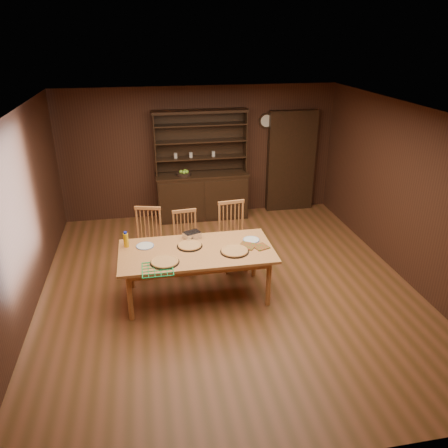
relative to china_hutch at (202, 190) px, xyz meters
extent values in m
plane|color=brown|center=(0.00, -2.75, -0.60)|extent=(6.00, 6.00, 0.00)
plane|color=silver|center=(0.00, -2.75, 2.00)|extent=(6.00, 6.00, 0.00)
plane|color=#371D11|center=(0.00, 0.25, 0.70)|extent=(5.50, 0.00, 5.50)
plane|color=#371D11|center=(0.00, -5.75, 0.70)|extent=(5.50, 0.00, 5.50)
plane|color=#371D11|center=(-2.75, -2.75, 0.70)|extent=(0.00, 6.00, 6.00)
plane|color=#371D11|center=(2.75, -2.75, 0.70)|extent=(0.00, 6.00, 6.00)
cube|color=black|center=(0.00, -0.01, -0.15)|extent=(1.80, 0.50, 0.90)
cube|color=black|center=(0.00, -0.01, 0.32)|extent=(1.84, 0.52, 0.04)
cube|color=black|center=(0.00, 0.22, 0.95)|extent=(1.80, 0.02, 1.20)
cube|color=black|center=(-0.89, 0.07, 0.95)|extent=(0.02, 0.32, 1.20)
cube|color=black|center=(0.89, 0.07, 0.95)|extent=(0.02, 0.32, 1.20)
cube|color=black|center=(0.00, 0.07, 1.55)|extent=(1.84, 0.34, 0.05)
cylinder|color=#B4A899|center=(-0.50, 0.07, 0.72)|extent=(0.07, 0.07, 0.10)
cylinder|color=#B4A899|center=(-0.20, 0.07, 0.72)|extent=(0.07, 0.07, 0.10)
cube|color=black|center=(1.90, 0.15, 0.45)|extent=(1.00, 0.18, 2.10)
cylinder|color=black|center=(1.35, 0.21, 1.30)|extent=(0.30, 0.04, 0.30)
cylinder|color=beige|center=(1.35, 0.18, 1.30)|extent=(0.24, 0.01, 0.24)
cube|color=#C27743|center=(-0.48, -2.90, 0.13)|extent=(2.15, 1.07, 0.04)
cylinder|color=#C27743|center=(-1.42, -3.31, -0.24)|extent=(0.07, 0.07, 0.71)
cylinder|color=#C27743|center=(-1.42, -2.49, -0.24)|extent=(0.07, 0.07, 0.71)
cylinder|color=#C27743|center=(0.46, -3.31, -0.24)|extent=(0.07, 0.07, 0.71)
cylinder|color=#C27743|center=(0.46, -2.49, -0.24)|extent=(0.07, 0.07, 0.71)
cube|color=#AE653B|center=(-1.15, -2.07, -0.15)|extent=(0.52, 0.51, 0.04)
cylinder|color=#AE653B|center=(-1.35, -2.18, -0.38)|extent=(0.04, 0.04, 0.43)
cylinder|color=#AE653B|center=(-1.28, -1.88, -0.38)|extent=(0.04, 0.04, 0.43)
cylinder|color=#AE653B|center=(-1.03, -2.26, -0.38)|extent=(0.04, 0.04, 0.43)
cylinder|color=#AE653B|center=(-0.96, -1.96, -0.38)|extent=(0.04, 0.04, 0.43)
cube|color=#AE653B|center=(-1.11, -1.90, 0.44)|extent=(0.41, 0.14, 0.05)
cube|color=#AE653B|center=(-0.53, -2.12, -0.18)|extent=(0.44, 0.42, 0.04)
cylinder|color=#AE653B|center=(-0.68, -2.28, -0.40)|extent=(0.03, 0.03, 0.39)
cylinder|color=#AE653B|center=(-0.70, -1.99, -0.40)|extent=(0.03, 0.03, 0.39)
cylinder|color=#AE653B|center=(-0.37, -2.25, -0.40)|extent=(0.03, 0.03, 0.39)
cylinder|color=#AE653B|center=(-0.39, -1.96, -0.40)|extent=(0.03, 0.03, 0.39)
cube|color=#AE653B|center=(-0.55, -1.96, 0.37)|extent=(0.39, 0.07, 0.05)
cube|color=#AE653B|center=(0.21, -2.19, -0.13)|extent=(0.49, 0.47, 0.04)
cylinder|color=#AE653B|center=(0.05, -2.37, -0.37)|extent=(0.04, 0.04, 0.45)
cylinder|color=#AE653B|center=(0.02, -2.04, -0.37)|extent=(0.04, 0.04, 0.45)
cylinder|color=#AE653B|center=(0.40, -2.33, -0.37)|extent=(0.04, 0.04, 0.45)
cylinder|color=#AE653B|center=(0.37, -2.01, -0.37)|extent=(0.04, 0.04, 0.45)
cube|color=#AE653B|center=(0.19, -2.01, 0.48)|extent=(0.43, 0.08, 0.05)
cylinder|color=black|center=(-0.94, -3.18, 0.16)|extent=(0.39, 0.39, 0.01)
cylinder|color=tan|center=(-0.94, -3.18, 0.17)|extent=(0.36, 0.36, 0.02)
torus|color=#D0904A|center=(-0.94, -3.18, 0.17)|extent=(0.37, 0.37, 0.03)
cylinder|color=black|center=(0.03, -3.05, 0.16)|extent=(0.40, 0.40, 0.01)
cylinder|color=tan|center=(0.03, -3.05, 0.17)|extent=(0.37, 0.37, 0.02)
torus|color=#D0904A|center=(0.03, -3.05, 0.17)|extent=(0.38, 0.38, 0.03)
cylinder|color=black|center=(-0.56, -2.77, 0.16)|extent=(0.36, 0.36, 0.01)
cylinder|color=tan|center=(-0.56, -2.77, 0.17)|extent=(0.33, 0.33, 0.02)
torus|color=#D0904A|center=(-0.56, -2.77, 0.17)|extent=(0.34, 0.34, 0.03)
cylinder|color=beige|center=(-1.18, -2.65, 0.16)|extent=(0.25, 0.25, 0.01)
torus|color=#2F488F|center=(-1.18, -2.65, 0.16)|extent=(0.25, 0.25, 0.01)
cylinder|color=beige|center=(0.35, -2.74, 0.16)|extent=(0.24, 0.24, 0.01)
torus|color=#2F488F|center=(0.35, -2.74, 0.16)|extent=(0.24, 0.24, 0.01)
cube|color=silver|center=(-0.49, -2.50, 0.20)|extent=(0.28, 0.25, 0.09)
cylinder|color=#D59A0B|center=(-1.44, -2.61, 0.26)|extent=(0.07, 0.07, 0.20)
cylinder|color=#1422A8|center=(-1.44, -2.61, 0.37)|extent=(0.04, 0.04, 0.03)
cube|color=red|center=(0.43, -2.98, 0.16)|extent=(0.25, 0.25, 0.01)
cube|color=red|center=(0.24, -2.92, 0.16)|extent=(0.30, 0.30, 0.02)
cylinder|color=black|center=(-0.37, -0.06, 0.37)|extent=(0.28, 0.28, 0.06)
sphere|color=#79B430|center=(-0.42, -0.06, 0.42)|extent=(0.08, 0.08, 0.08)
sphere|color=#79B430|center=(-0.34, -0.03, 0.42)|extent=(0.08, 0.08, 0.08)
sphere|color=#79B430|center=(-0.37, -0.11, 0.42)|extent=(0.08, 0.08, 0.08)
sphere|color=#79B430|center=(-0.31, -0.08, 0.42)|extent=(0.08, 0.08, 0.08)
camera|label=1|loc=(-1.09, -8.29, 2.97)|focal=35.00mm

